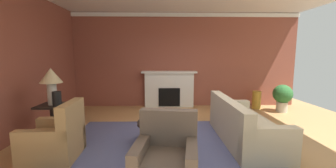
% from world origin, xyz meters
% --- Properties ---
extents(ground_plane, '(9.21, 9.21, 0.00)m').
position_xyz_m(ground_plane, '(0.00, 0.00, 0.00)').
color(ground_plane, tan).
extents(wall_fireplace, '(7.69, 0.12, 3.09)m').
position_xyz_m(wall_fireplace, '(0.00, 2.94, 1.54)').
color(wall_fireplace, brown).
rests_on(wall_fireplace, ground_plane).
extents(wall_window, '(0.12, 6.35, 3.09)m').
position_xyz_m(wall_window, '(-3.60, 0.30, 1.54)').
color(wall_window, brown).
rests_on(wall_window, ground_plane).
extents(crown_moulding, '(7.69, 0.08, 0.12)m').
position_xyz_m(crown_moulding, '(0.00, 2.86, 3.01)').
color(crown_moulding, white).
extents(area_rug, '(3.78, 2.75, 0.01)m').
position_xyz_m(area_rug, '(-0.61, -0.27, 0.01)').
color(area_rug, '#4C517A').
rests_on(area_rug, ground_plane).
extents(fireplace, '(1.80, 0.35, 1.20)m').
position_xyz_m(fireplace, '(-0.41, 2.73, 0.57)').
color(fireplace, white).
rests_on(fireplace, ground_plane).
extents(sofa, '(0.91, 2.10, 0.85)m').
position_xyz_m(sofa, '(0.96, -0.16, 0.30)').
color(sofa, '#BCB299').
rests_on(sofa, ground_plane).
extents(armchair_near_window, '(0.83, 0.83, 0.95)m').
position_xyz_m(armchair_near_window, '(-2.40, -0.79, 0.31)').
color(armchair_near_window, '#9E7A4C').
rests_on(armchair_near_window, ground_plane).
extents(armchair_facing_fireplace, '(0.91, 0.91, 0.95)m').
position_xyz_m(armchair_facing_fireplace, '(-0.58, -1.57, 0.31)').
color(armchair_facing_fireplace, brown).
rests_on(armchair_facing_fireplace, ground_plane).
extents(coffee_table, '(1.00, 1.00, 0.45)m').
position_xyz_m(coffee_table, '(-0.61, -0.27, 0.34)').
color(coffee_table, black).
rests_on(coffee_table, ground_plane).
extents(side_table, '(0.56, 0.56, 0.70)m').
position_xyz_m(side_table, '(-2.88, 0.13, 0.40)').
color(side_table, black).
rests_on(side_table, ground_plane).
extents(table_lamp, '(0.44, 0.44, 0.75)m').
position_xyz_m(table_lamp, '(-2.88, 0.13, 1.22)').
color(table_lamp, beige).
rests_on(table_lamp, side_table).
extents(vase_tall_corner, '(0.27, 0.27, 0.56)m').
position_xyz_m(vase_tall_corner, '(2.40, 2.43, 0.28)').
color(vase_tall_corner, '#B7892D').
rests_on(vase_tall_corner, ground_plane).
extents(vase_on_side_table, '(0.17, 0.17, 0.29)m').
position_xyz_m(vase_on_side_table, '(-2.73, 0.01, 0.85)').
color(vase_on_side_table, black).
rests_on(vase_on_side_table, side_table).
extents(book_red_cover, '(0.29, 0.26, 0.06)m').
position_xyz_m(book_red_cover, '(-0.70, -0.26, 0.48)').
color(book_red_cover, maroon).
rests_on(book_red_cover, coffee_table).
extents(potted_plant, '(0.56, 0.56, 0.83)m').
position_xyz_m(potted_plant, '(3.00, 2.01, 0.49)').
color(potted_plant, '#BCB29E').
rests_on(potted_plant, ground_plane).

